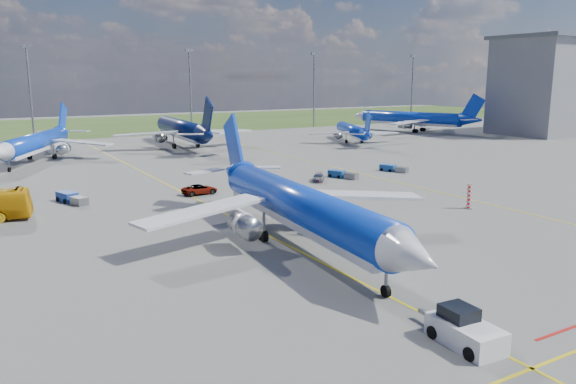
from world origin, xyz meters
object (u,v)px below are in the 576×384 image
warning_post (469,196)px  pushback_tug (464,330)px  bg_jet_ene (410,132)px  bg_jet_ne (352,142)px  baggage_tug_w (393,169)px  main_airliner (300,245)px  bg_jet_n (183,146)px  baggage_tug_c (71,198)px  baggage_tug_e (342,175)px  service_car_c (318,177)px  service_car_b (200,189)px  bg_jet_nnw (38,161)px

warning_post → pushback_tug: warning_post is taller
warning_post → bg_jet_ene: 96.75m
bg_jet_ne → baggage_tug_w: (-19.92, -37.98, 0.50)m
pushback_tug → main_airliner: bearing=88.3°
warning_post → main_airliner: size_ratio=0.07×
baggage_tug_w → bg_jet_n: bearing=87.8°
baggage_tug_c → bg_jet_ne: bearing=8.1°
baggage_tug_w → baggage_tug_e: bearing=161.5°
warning_post → service_car_c: (-5.61, 23.87, -0.93)m
pushback_tug → baggage_tug_e: 55.08m
main_airliner → baggage_tug_c: main_airliner is taller
bg_jet_n → main_airliner: (-16.63, -77.76, 0.00)m
bg_jet_ene → pushback_tug: 132.55m
bg_jet_n → warning_post: bearing=100.6°
service_car_c → bg_jet_n: bearing=130.3°
bg_jet_ene → service_car_b: bg_jet_ene is taller
bg_jet_ne → baggage_tug_w: 42.89m
service_car_c → baggage_tug_c: 34.68m
bg_jet_ene → baggage_tug_c: 111.39m
baggage_tug_w → baggage_tug_e: (-10.76, -0.69, 0.01)m
main_airliner → bg_jet_ene: bearing=47.9°
baggage_tug_e → warning_post: bearing=-110.0°
main_airliner → service_car_c: size_ratio=10.52×
bg_jet_ne → main_airliner: (-54.80, -65.62, 0.00)m
bg_jet_n → baggage_tug_e: 51.36m
bg_jet_n → service_car_b: bearing=76.8°
warning_post → service_car_c: warning_post is taller
warning_post → bg_jet_ene: bg_jet_ene is taller
bg_jet_ene → warning_post: bearing=29.3°
main_airliner → pushback_tug: (-1.97, -21.56, 0.87)m
bg_jet_nnw → baggage_tug_e: bearing=-22.0°
warning_post → baggage_tug_c: bearing=146.0°
warning_post → pushback_tug: bearing=-138.2°
bg_jet_ne → service_car_b: bg_jet_ne is taller
bg_jet_nnw → bg_jet_ene: (99.34, 8.35, 0.00)m
warning_post → bg_jet_nnw: bg_jet_nnw is taller
service_car_b → baggage_tug_c: bearing=72.3°
bg_jet_n → baggage_tug_e: bearing=102.6°
pushback_tug → service_car_c: bearing=69.5°
warning_post → baggage_tug_c: warning_post is taller
main_airliner → bg_jet_nnw: bearing=106.8°
bg_jet_n → bg_jet_ne: 40.05m
bg_jet_nnw → service_car_b: size_ratio=7.80×
bg_jet_n → service_car_b: size_ratio=8.98×
bg_jet_ene → bg_jet_n: bearing=-21.8°
bg_jet_n → service_car_b: 53.81m
bg_jet_n → baggage_tug_w: bg_jet_n is taller
bg_jet_ne → baggage_tug_e: 49.37m
bg_jet_ne → baggage_tug_e: bearing=73.6°
bg_jet_ene → baggage_tug_w: bg_jet_ene is taller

